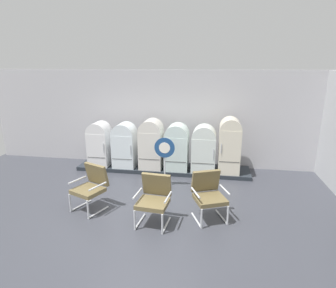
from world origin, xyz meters
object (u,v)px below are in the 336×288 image
object	(u,v)px
refrigerator_0	(99,143)
refrigerator_4	(204,147)
refrigerator_3	(177,146)
sign_stand	(165,161)
refrigerator_1	(125,144)
armchair_left	(91,185)
armchair_right	(208,193)
armchair_center	(154,197)
refrigerator_2	(151,143)
refrigerator_5	(230,144)

from	to	relation	value
refrigerator_0	refrigerator_4	bearing A→B (deg)	0.06
refrigerator_3	sign_stand	world-z (taller)	refrigerator_3
refrigerator_1	armchair_left	world-z (taller)	refrigerator_1
armchair_right	sign_stand	xyz separation A→B (m)	(-1.18, 1.43, 0.14)
refrigerator_3	sign_stand	size ratio (longest dim) A/B	1.02
refrigerator_3	armchair_center	bearing A→B (deg)	-91.83
refrigerator_1	refrigerator_3	size ratio (longest dim) A/B	0.99
refrigerator_1	armchair_right	xyz separation A→B (m)	(2.60, -2.48, -0.26)
refrigerator_3	armchair_left	xyz separation A→B (m)	(-1.61, -2.51, -0.27)
armchair_right	refrigerator_2	bearing A→B (deg)	125.37
refrigerator_1	refrigerator_3	distance (m)	1.60
refrigerator_3	armchair_right	xyz separation A→B (m)	(1.00, -2.50, -0.27)
refrigerator_2	refrigerator_5	bearing A→B (deg)	0.34
armchair_left	armchair_right	xyz separation A→B (m)	(2.61, 0.01, 0.00)
armchair_center	sign_stand	xyz separation A→B (m)	(-0.09, 1.80, 0.14)
refrigerator_3	refrigerator_1	bearing A→B (deg)	-179.31
refrigerator_4	refrigerator_1	bearing A→B (deg)	-179.88
refrigerator_2	refrigerator_3	xyz separation A→B (m)	(0.78, -0.01, -0.06)
armchair_left	refrigerator_4	bearing A→B (deg)	46.06
refrigerator_2	refrigerator_5	xyz separation A→B (m)	(2.31, 0.01, 0.07)
refrigerator_2	armchair_left	xyz separation A→B (m)	(-0.83, -2.52, -0.33)
refrigerator_1	sign_stand	distance (m)	1.77
armchair_center	refrigerator_4	bearing A→B (deg)	72.69
refrigerator_5	armchair_left	distance (m)	4.05
refrigerator_1	refrigerator_5	xyz separation A→B (m)	(3.14, 0.04, 0.14)
refrigerator_4	armchair_left	xyz separation A→B (m)	(-2.40, -2.49, -0.26)
refrigerator_0	armchair_left	distance (m)	2.63
armchair_right	sign_stand	distance (m)	1.86
refrigerator_5	refrigerator_2	bearing A→B (deg)	-179.66
refrigerator_0	armchair_center	distance (m)	3.68
armchair_left	refrigerator_0	bearing A→B (deg)	107.91
refrigerator_2	refrigerator_4	world-z (taller)	refrigerator_2
refrigerator_4	refrigerator_5	bearing A→B (deg)	2.67
refrigerator_5	sign_stand	bearing A→B (deg)	-147.75
armchair_center	sign_stand	distance (m)	1.81
refrigerator_1	refrigerator_5	bearing A→B (deg)	0.72
refrigerator_0	armchair_right	distance (m)	4.23
armchair_left	armchair_center	distance (m)	1.56
refrigerator_0	armchair_right	world-z (taller)	refrigerator_0
refrigerator_3	armchair_right	distance (m)	2.70
refrigerator_5	armchair_center	size ratio (longest dim) A/B	1.57
refrigerator_0	refrigerator_1	xyz separation A→B (m)	(0.81, -0.00, -0.01)
refrigerator_1	armchair_right	size ratio (longest dim) A/B	1.34
refrigerator_4	armchair_right	distance (m)	2.50
sign_stand	refrigerator_4	bearing A→B (deg)	46.97
refrigerator_5	armchair_center	bearing A→B (deg)	-119.42
refrigerator_3	armchair_center	world-z (taller)	refrigerator_3
armchair_left	sign_stand	distance (m)	2.04
refrigerator_5	armchair_left	world-z (taller)	refrigerator_5
refrigerator_3	refrigerator_2	bearing A→B (deg)	179.52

